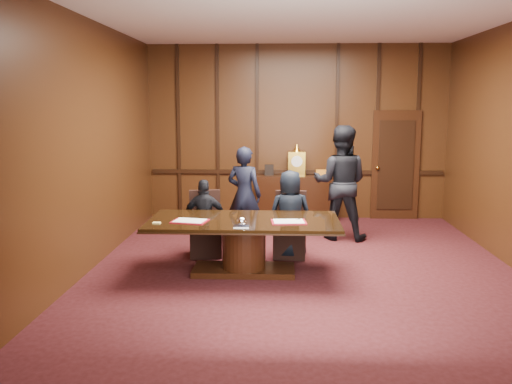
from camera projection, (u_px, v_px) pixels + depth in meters
The scene contains 13 objects.
room at pixel (308, 147), 7.63m from camera, with size 7.00×7.04×3.50m.
sideboard at pixel (296, 196), 10.91m from camera, with size 1.60×0.45×1.54m.
conference_table at pixel (244, 237), 7.45m from camera, with size 2.62×1.32×0.76m.
folder_left at pixel (190, 221), 7.27m from camera, with size 0.52×0.41×0.02m.
folder_right at pixel (289, 222), 7.22m from camera, with size 0.49×0.37×0.02m.
inkstand at pixel (241, 223), 6.95m from camera, with size 0.20×0.14×0.12m.
notepad at pixel (157, 223), 7.16m from camera, with size 0.10×0.07×0.01m, color #FCE67B.
chair_left at pixel (206, 237), 8.38m from camera, with size 0.55×0.55×0.99m.
chair_right at pixel (290, 237), 8.32m from camera, with size 0.52×0.52×0.99m.
signatory_left at pixel (205, 218), 8.25m from camera, with size 0.70×0.29×1.20m, color black.
signatory_right at pixel (290, 214), 8.18m from camera, with size 0.66×0.43×1.35m, color black.
witness_left at pixel (244, 195), 9.08m from camera, with size 0.59×0.39×1.63m, color black.
witness_right at pixel (340, 183), 9.30m from camera, with size 0.96×0.74×1.97m, color black.
Camera 1 is at (-0.33, -7.52, 2.32)m, focal length 38.00 mm.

